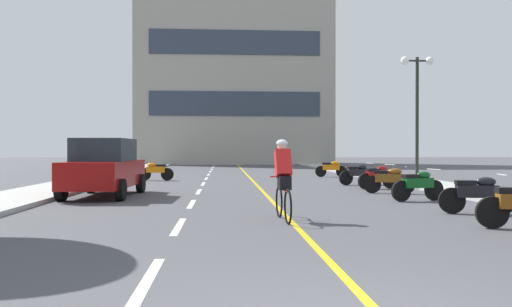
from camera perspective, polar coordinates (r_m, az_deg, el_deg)
ground_plane at (r=24.83m, az=-1.08°, el=-2.96°), size 140.00×140.00×0.00m
curb_left at (r=28.44m, az=-16.03°, el=-2.42°), size 2.40×72.00×0.12m
curb_right at (r=29.02m, az=13.00°, el=-2.36°), size 2.40×72.00×0.12m
lane_dash_0 at (r=6.00m, az=-12.14°, el=-13.78°), size 0.14×2.20×0.01m
lane_dash_1 at (r=9.90m, az=-8.72°, el=-8.11°), size 0.14×2.20×0.01m
lane_dash_2 at (r=13.86m, az=-7.27°, el=-5.66°), size 0.14×2.20×0.01m
lane_dash_3 at (r=17.84m, az=-6.48°, el=-4.29°), size 0.14×2.20×0.01m
lane_dash_4 at (r=21.82m, az=-5.97°, el=-3.42°), size 0.14×2.20×0.01m
lane_dash_5 at (r=25.81m, az=-5.63°, el=-2.82°), size 0.14×2.20×0.01m
lane_dash_6 at (r=29.80m, az=-5.37°, el=-2.38°), size 0.14×2.20×0.01m
lane_dash_7 at (r=33.80m, az=-5.18°, el=-2.05°), size 0.14×2.20×0.01m
lane_dash_8 at (r=37.79m, az=-5.03°, el=-1.78°), size 0.14×2.20×0.01m
lane_dash_9 at (r=41.79m, az=-4.90°, el=-1.57°), size 0.14×2.20×0.01m
lane_dash_10 at (r=45.79m, az=-4.80°, el=-1.39°), size 0.14×2.20×0.01m
lane_dash_11 at (r=49.78m, az=-4.71°, el=-1.25°), size 0.14×2.20×0.01m
centre_line_yellow at (r=27.83m, az=-0.85°, el=-2.58°), size 0.12×66.00×0.01m
office_building at (r=53.34m, az=-2.46°, el=9.47°), size 19.59×7.94×19.69m
street_lamp_mid at (r=23.03m, az=17.72°, el=6.78°), size 1.46×0.36×5.37m
parked_car_near at (r=16.57m, az=-16.72°, el=-1.51°), size 2.06×4.27×1.82m
motorcycle_2 at (r=12.64m, az=23.70°, el=-4.14°), size 1.69×0.62×0.92m
motorcycle_3 at (r=15.24m, az=17.82°, el=-3.35°), size 1.67×0.68×0.92m
motorcycle_4 at (r=17.55m, az=14.80°, el=-2.84°), size 1.64×0.78×0.92m
motorcycle_5 at (r=19.59m, az=13.58°, el=-2.50°), size 1.64×0.78×0.92m
motorcycle_6 at (r=21.48m, az=11.45°, el=-2.24°), size 1.68×0.66×0.92m
motorcycle_7 at (r=24.55m, az=-11.25°, el=-1.90°), size 1.70×0.60×0.92m
motorcycle_8 at (r=27.42m, az=8.50°, el=-1.65°), size 1.68×0.67×0.92m
cyclist_rider at (r=10.57m, az=3.09°, el=-2.75°), size 0.42×1.77×1.71m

